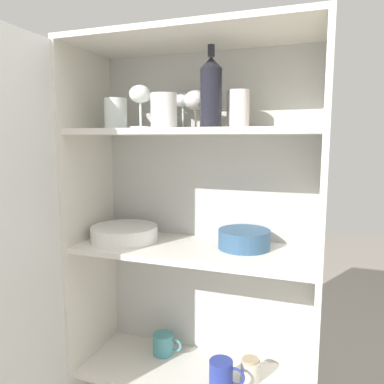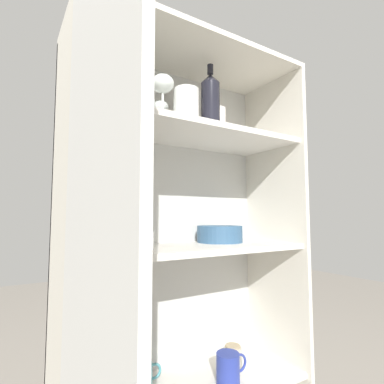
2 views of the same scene
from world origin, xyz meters
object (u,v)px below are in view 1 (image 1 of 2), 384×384
object	(u,v)px
storage_jar	(250,370)
plate_stack_white	(124,233)
wine_bottle	(211,92)
coffee_mug_primary	(164,344)
mixing_bowl_large	(244,238)

from	to	relation	value
storage_jar	plate_stack_white	bearing A→B (deg)	-177.62
wine_bottle	storage_jar	size ratio (longest dim) A/B	3.15
wine_bottle	plate_stack_white	xyz separation A→B (m)	(-0.34, 0.03, -0.49)
plate_stack_white	coffee_mug_primary	xyz separation A→B (m)	(0.12, 0.07, -0.45)
mixing_bowl_large	coffee_mug_primary	distance (m)	0.56
coffee_mug_primary	storage_jar	world-z (taller)	same
wine_bottle	coffee_mug_primary	xyz separation A→B (m)	(-0.22, 0.10, -0.94)
plate_stack_white	storage_jar	bearing A→B (deg)	2.38
plate_stack_white	storage_jar	size ratio (longest dim) A/B	3.04
coffee_mug_primary	plate_stack_white	bearing A→B (deg)	-150.72
wine_bottle	coffee_mug_primary	bearing A→B (deg)	155.02
wine_bottle	storage_jar	bearing A→B (deg)	20.83
mixing_bowl_large	plate_stack_white	bearing A→B (deg)	-173.75
mixing_bowl_large	storage_jar	bearing A→B (deg)	-37.50
wine_bottle	plate_stack_white	bearing A→B (deg)	174.66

